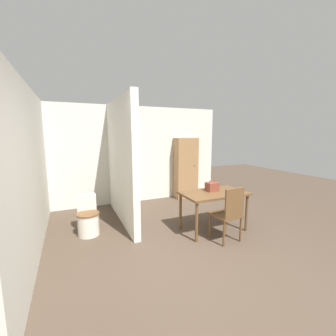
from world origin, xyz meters
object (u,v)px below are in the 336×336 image
wooden_chair (229,212)px  toilet (88,219)px  handbag (212,187)px  wooden_cabinet (186,168)px  dining_table (214,197)px

wooden_chair → toilet: (-2.13, 1.27, -0.22)m
handbag → wooden_cabinet: bearing=75.0°
dining_table → toilet: (-2.17, 0.78, -0.36)m
wooden_chair → wooden_cabinet: (0.62, 2.65, 0.33)m
dining_table → wooden_cabinet: 2.24m
toilet → wooden_cabinet: wooden_cabinet is taller
toilet → handbag: 2.36m
dining_table → wooden_cabinet: (0.58, 2.15, 0.20)m
dining_table → wooden_chair: size_ratio=1.27×
dining_table → handbag: 0.19m
dining_table → toilet: size_ratio=1.75×
wooden_chair → wooden_cabinet: wooden_cabinet is taller
wooden_cabinet → dining_table: bearing=-104.9°
toilet → wooden_cabinet: size_ratio=0.41×
toilet → handbag: size_ratio=2.99×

